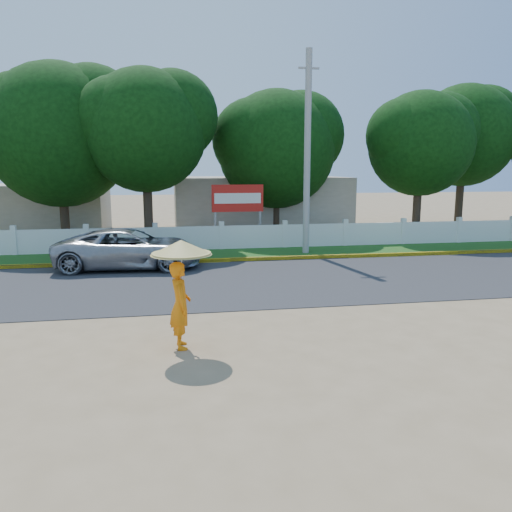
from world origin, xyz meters
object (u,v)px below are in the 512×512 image
at_px(monk_with_parasol, 181,278).
at_px(billboard, 238,202).
at_px(utility_pole, 307,154).
at_px(vehicle, 130,249).

distance_m(monk_with_parasol, billboard, 14.08).
relative_size(utility_pole, billboard, 2.93).
bearing_deg(utility_pole, billboard, 133.93).
height_order(utility_pole, vehicle, utility_pole).
bearing_deg(billboard, monk_with_parasol, -102.73).
bearing_deg(monk_with_parasol, utility_pole, 62.29).
relative_size(utility_pole, vehicle, 1.59).
distance_m(vehicle, monk_with_parasol, 9.04).
bearing_deg(vehicle, billboard, -40.55).
xyz_separation_m(utility_pole, monk_with_parasol, (-5.76, -10.96, -2.83)).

